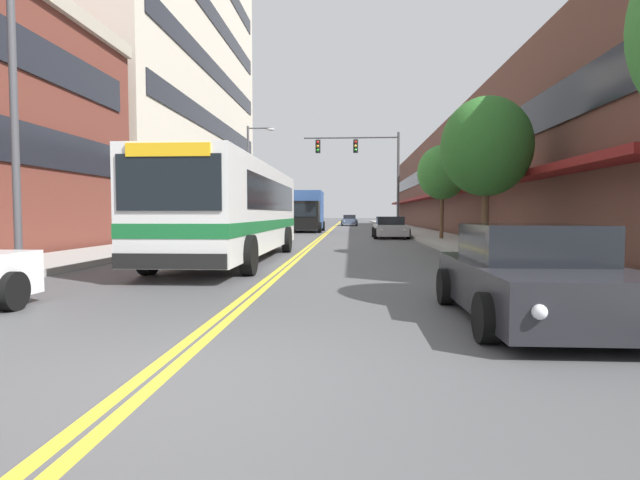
# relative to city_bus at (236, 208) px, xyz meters

# --- Properties ---
(ground_plane) EXTENTS (240.00, 240.00, 0.00)m
(ground_plane) POSITION_rel_city_bus_xyz_m (1.91, 25.29, -1.71)
(ground_plane) COLOR #4C4C4F
(sidewalk_left) EXTENTS (3.10, 106.00, 0.18)m
(sidewalk_left) POSITION_rel_city_bus_xyz_m (-5.14, 25.29, -1.62)
(sidewalk_left) COLOR #9E9B96
(sidewalk_left) RESTS_ON ground_plane
(sidewalk_right) EXTENTS (3.10, 106.00, 0.18)m
(sidewalk_right) POSITION_rel_city_bus_xyz_m (8.96, 25.29, -1.62)
(sidewalk_right) COLOR #9E9B96
(sidewalk_right) RESTS_ON ground_plane
(centre_line) EXTENTS (0.34, 106.00, 0.01)m
(centre_line) POSITION_rel_city_bus_xyz_m (1.91, 25.29, -1.71)
(centre_line) COLOR yellow
(centre_line) RESTS_ON ground_plane
(office_tower_left) EXTENTS (12.08, 29.78, 29.53)m
(office_tower_left) POSITION_rel_city_bus_xyz_m (-12.93, 23.28, 13.05)
(office_tower_left) COLOR beige
(office_tower_left) RESTS_ON ground_plane
(storefront_row_right) EXTENTS (9.10, 68.00, 8.40)m
(storefront_row_right) POSITION_rel_city_bus_xyz_m (14.74, 25.29, 2.48)
(storefront_row_right) COLOR brown
(storefront_row_right) RESTS_ON ground_plane
(city_bus) EXTENTS (2.83, 12.01, 3.02)m
(city_bus) POSITION_rel_city_bus_xyz_m (0.00, 0.00, 0.00)
(city_bus) COLOR silver
(city_bus) RESTS_ON ground_plane
(car_champagne_parked_left_near) EXTENTS (2.19, 4.75, 1.31)m
(car_champagne_parked_left_near) POSITION_rel_city_bus_xyz_m (-2.37, 21.07, -1.09)
(car_champagne_parked_left_near) COLOR beige
(car_champagne_parked_left_near) RESTS_ON ground_plane
(car_charcoal_parked_right_foreground) EXTENTS (2.20, 4.17, 1.36)m
(car_charcoal_parked_right_foreground) POSITION_rel_city_bus_xyz_m (6.34, -9.01, -1.09)
(car_charcoal_parked_right_foreground) COLOR #232328
(car_charcoal_parked_right_foreground) RESTS_ON ground_plane
(car_silver_parked_right_mid) EXTENTS (2.15, 4.38, 1.33)m
(car_silver_parked_right_mid) POSITION_rel_city_bus_xyz_m (6.22, 14.94, -1.10)
(car_silver_parked_right_mid) COLOR #B7B7BC
(car_silver_parked_right_mid) RESTS_ON ground_plane
(car_slate_blue_moving_lead) EXTENTS (2.01, 4.84, 1.35)m
(car_slate_blue_moving_lead) POSITION_rel_city_bus_xyz_m (3.63, 46.21, -1.08)
(car_slate_blue_moving_lead) COLOR #475675
(car_slate_blue_moving_lead) RESTS_ON ground_plane
(box_truck) EXTENTS (2.80, 6.86, 3.39)m
(box_truck) POSITION_rel_city_bus_xyz_m (0.10, 25.19, -0.01)
(box_truck) COLOR black
(box_truck) RESTS_ON ground_plane
(traffic_signal_mast) EXTENTS (6.78, 0.38, 7.23)m
(traffic_signal_mast) POSITION_rel_city_bus_xyz_m (4.91, 19.48, 3.45)
(traffic_signal_mast) COLOR #47474C
(traffic_signal_mast) RESTS_ON ground_plane
(street_lamp_left_near) EXTENTS (1.82, 0.28, 8.32)m
(street_lamp_left_near) POSITION_rel_city_bus_xyz_m (-3.17, -5.91, 3.15)
(street_lamp_left_near) COLOR #47474C
(street_lamp_left_near) RESTS_ON ground_plane
(street_lamp_left_far) EXTENTS (1.95, 0.28, 7.58)m
(street_lamp_left_far) POSITION_rel_city_bus_xyz_m (-3.13, 18.42, 2.78)
(street_lamp_left_far) COLOR #47474C
(street_lamp_left_far) RESTS_ON ground_plane
(street_tree_right_mid) EXTENTS (3.12, 3.12, 5.38)m
(street_tree_right_mid) POSITION_rel_city_bus_xyz_m (8.44, 1.53, 2.12)
(street_tree_right_mid) COLOR brown
(street_tree_right_mid) RESTS_ON sidewalk_right
(street_tree_right_far) EXTENTS (2.65, 2.65, 5.02)m
(street_tree_right_far) POSITION_rel_city_bus_xyz_m (8.68, 11.13, 2.01)
(street_tree_right_far) COLOR brown
(street_tree_right_far) RESTS_ON sidewalk_right
(fire_hydrant) EXTENTS (0.31, 0.23, 0.91)m
(fire_hydrant) POSITION_rel_city_bus_xyz_m (7.86, 0.19, -1.08)
(fire_hydrant) COLOR yellow
(fire_hydrant) RESTS_ON sidewalk_right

